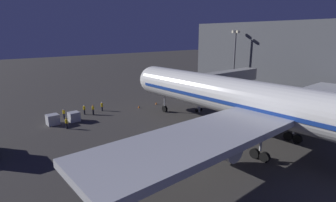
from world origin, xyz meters
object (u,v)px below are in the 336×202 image
at_px(ground_crew_by_belt_loader, 67,123).
at_px(traffic_cone_nose_starboard, 139,107).
at_px(jet_bridge, 219,79).
at_px(ground_crew_walking_aft, 64,113).
at_px(ground_crew_by_tug, 93,109).
at_px(apron_floodlight_mast, 235,56).
at_px(ground_crew_marshaller_fwd, 102,106).
at_px(baggage_container_far_row, 74,117).
at_px(airliner_at_gate, 287,109).
at_px(traffic_cone_nose_port, 156,103).
at_px(baggage_container_near_belt, 53,120).
at_px(ground_crew_near_nose_gear, 84,109).

xyz_separation_m(ground_crew_by_belt_loader, traffic_cone_nose_starboard, (-15.44, -2.72, -0.72)).
relative_size(jet_bridge, ground_crew_walking_aft, 11.35).
bearing_deg(ground_crew_by_tug, apron_floodlight_mast, 173.54).
bearing_deg(jet_bridge, ground_crew_marshaller_fwd, -32.69).
bearing_deg(baggage_container_far_row, ground_crew_by_tug, -160.20).
distance_m(ground_crew_walking_aft, traffic_cone_nose_starboard, 14.22).
bearing_deg(ground_crew_walking_aft, ground_crew_marshaller_fwd, -178.91).
bearing_deg(apron_floodlight_mast, airliner_at_gate, 45.89).
xyz_separation_m(airliner_at_gate, ground_crew_by_belt_loader, (17.64, -26.03, -4.68)).
height_order(jet_bridge, ground_crew_by_belt_loader, jet_bridge).
xyz_separation_m(airliner_at_gate, apron_floodlight_mast, (-25.50, -26.31, 3.39)).
xyz_separation_m(airliner_at_gate, traffic_cone_nose_starboard, (2.20, -28.75, -5.40)).
xyz_separation_m(ground_crew_by_belt_loader, ground_crew_walking_aft, (-1.52, -5.55, -0.03)).
bearing_deg(apron_floodlight_mast, ground_crew_by_belt_loader, 0.37).
relative_size(baggage_container_far_row, traffic_cone_nose_port, 3.04).
bearing_deg(jet_bridge, ground_crew_by_tug, -27.22).
height_order(airliner_at_gate, ground_crew_marshaller_fwd, airliner_at_gate).
bearing_deg(ground_crew_by_belt_loader, baggage_container_far_row, -128.17).
distance_m(ground_crew_by_belt_loader, ground_crew_walking_aft, 5.75).
bearing_deg(traffic_cone_nose_starboard, jet_bridge, 143.59).
height_order(jet_bridge, baggage_container_near_belt, jet_bridge).
relative_size(apron_floodlight_mast, traffic_cone_nose_starboard, 27.90).
height_order(jet_bridge, traffic_cone_nose_starboard, jet_bridge).
distance_m(ground_crew_near_nose_gear, traffic_cone_nose_port, 14.87).
relative_size(airliner_at_gate, ground_crew_by_tug, 32.91).
xyz_separation_m(baggage_container_near_belt, traffic_cone_nose_port, (-20.84, 0.80, -0.57)).
xyz_separation_m(ground_crew_marshaller_fwd, traffic_cone_nose_starboard, (-6.57, 2.97, -0.69)).
relative_size(apron_floodlight_mast, baggage_container_far_row, 9.17).
relative_size(jet_bridge, baggage_container_far_row, 11.92).
relative_size(airliner_at_gate, apron_floodlight_mast, 3.90).
bearing_deg(ground_crew_marshaller_fwd, ground_crew_walking_aft, 1.09).
xyz_separation_m(apron_floodlight_mast, ground_crew_by_belt_loader, (43.14, 0.28, -8.07)).
relative_size(ground_crew_near_nose_gear, ground_crew_by_tug, 1.00).
xyz_separation_m(ground_crew_marshaller_fwd, traffic_cone_nose_port, (-10.97, 2.97, -0.69)).
xyz_separation_m(airliner_at_gate, ground_crew_near_nose_gear, (12.38, -31.58, -4.67)).
bearing_deg(traffic_cone_nose_starboard, baggage_container_far_row, -0.90).
relative_size(ground_crew_by_belt_loader, ground_crew_by_tug, 0.99).
distance_m(ground_crew_marshaller_fwd, ground_crew_by_tug, 2.72).
bearing_deg(baggage_container_near_belt, ground_crew_near_nose_gear, -161.99).
relative_size(ground_crew_walking_aft, traffic_cone_nose_starboard, 3.19).
relative_size(ground_crew_marshaller_fwd, ground_crew_by_tug, 0.97).
bearing_deg(traffic_cone_nose_starboard, ground_crew_walking_aft, -11.48).
bearing_deg(ground_crew_by_belt_loader, apron_floodlight_mast, -179.63).
height_order(airliner_at_gate, ground_crew_near_nose_gear, airliner_at_gate).
distance_m(apron_floodlight_mast, ground_crew_near_nose_gear, 39.09).
bearing_deg(ground_crew_near_nose_gear, baggage_container_far_row, 41.59).
distance_m(ground_crew_marshaller_fwd, traffic_cone_nose_starboard, 7.24).
distance_m(baggage_container_near_belt, ground_crew_walking_aft, 3.24).
xyz_separation_m(airliner_at_gate, ground_crew_walking_aft, (16.12, -31.58, -4.71)).
relative_size(airliner_at_gate, ground_crew_walking_aft, 34.04).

